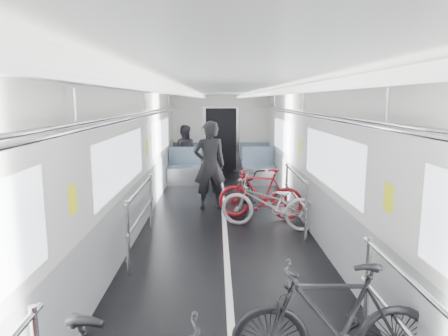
# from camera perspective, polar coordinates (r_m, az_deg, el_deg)

# --- Properties ---
(car_shell) EXTENTS (3.02, 14.01, 2.41)m
(car_shell) POSITION_cam_1_polar(r_m,az_deg,el_deg) (7.47, 0.01, 1.01)
(car_shell) COLOR black
(car_shell) RESTS_ON ground
(bike_right_near) EXTENTS (1.67, 0.52, 0.99)m
(bike_right_near) POSITION_cam_1_polar(r_m,az_deg,el_deg) (3.55, 15.36, -20.39)
(bike_right_near) COLOR black
(bike_right_near) RESTS_ON floor
(bike_right_mid) EXTENTS (1.85, 1.15, 0.92)m
(bike_right_mid) POSITION_cam_1_polar(r_m,az_deg,el_deg) (7.11, 6.40, -5.00)
(bike_right_mid) COLOR #AFAEB3
(bike_right_mid) RESTS_ON floor
(bike_right_far) EXTENTS (1.68, 0.79, 0.98)m
(bike_right_far) POSITION_cam_1_polar(r_m,az_deg,el_deg) (7.67, 5.23, -3.66)
(bike_right_far) COLOR maroon
(bike_right_far) RESTS_ON floor
(bike_aisle) EXTENTS (0.69, 1.78, 0.92)m
(bike_aisle) POSITION_cam_1_polar(r_m,az_deg,el_deg) (8.28, 3.22, -2.84)
(bike_aisle) COLOR black
(bike_aisle) RESTS_ON floor
(person_standing) EXTENTS (0.75, 0.58, 1.84)m
(person_standing) POSITION_cam_1_polar(r_m,az_deg,el_deg) (8.27, -2.07, 0.40)
(person_standing) COLOR black
(person_standing) RESTS_ON floor
(person_seated) EXTENTS (0.80, 0.66, 1.53)m
(person_seated) POSITION_cam_1_polar(r_m,az_deg,el_deg) (11.81, -5.68, 2.41)
(person_seated) COLOR #312E36
(person_seated) RESTS_ON floor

